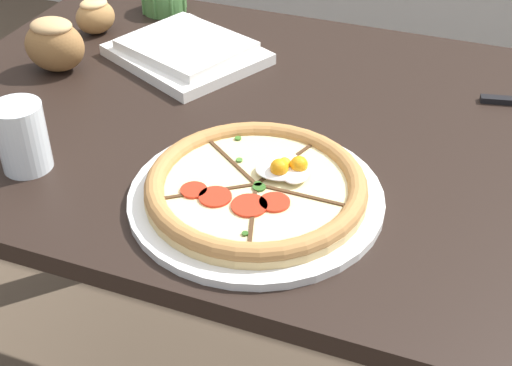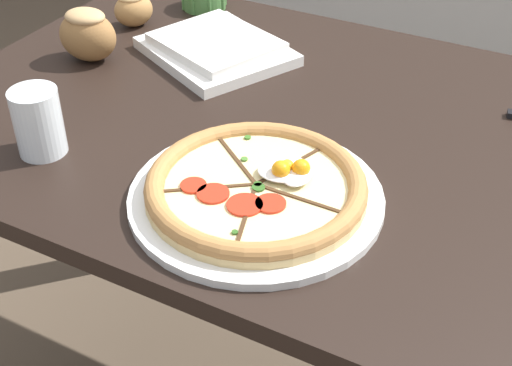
{
  "view_description": "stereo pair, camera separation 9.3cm",
  "coord_description": "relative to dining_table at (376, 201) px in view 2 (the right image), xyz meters",
  "views": [
    {
      "loc": [
        0.16,
        -0.91,
        1.35
      ],
      "look_at": [
        -0.1,
        -0.21,
        0.79
      ],
      "focal_mm": 50.0,
      "sensor_mm": 36.0,
      "label": 1
    },
    {
      "loc": [
        0.25,
        -0.87,
        1.35
      ],
      "look_at": [
        -0.1,
        -0.21,
        0.79
      ],
      "focal_mm": 50.0,
      "sensor_mm": 36.0,
      "label": 2
    }
  ],
  "objects": [
    {
      "name": "water_glass",
      "position": [
        -0.44,
        -0.25,
        0.15
      ],
      "size": [
        0.07,
        0.07,
        0.1
      ],
      "color": "white",
      "rests_on": "dining_table"
    },
    {
      "name": "pizza",
      "position": [
        -0.1,
        -0.21,
        0.12
      ],
      "size": [
        0.34,
        0.34,
        0.05
      ],
      "color": "white",
      "rests_on": "dining_table"
    },
    {
      "name": "bread_piece_near",
      "position": [
        -0.57,
        0.02,
        0.15
      ],
      "size": [
        0.11,
        0.09,
        0.1
      ],
      "rotation": [
        0.0,
        0.0,
        0.13
      ],
      "color": "olive",
      "rests_on": "dining_table"
    },
    {
      "name": "dining_table",
      "position": [
        0.0,
        0.0,
        0.0
      ],
      "size": [
        1.48,
        0.8,
        0.76
      ],
      "color": "black",
      "rests_on": "ground_plane"
    },
    {
      "name": "napkin_folded",
      "position": [
        -0.37,
        0.14,
        0.12
      ],
      "size": [
        0.31,
        0.3,
        0.04
      ],
      "rotation": [
        0.0,
        0.0,
        -0.46
      ],
      "color": "silver",
      "rests_on": "dining_table"
    },
    {
      "name": "bread_piece_mid",
      "position": [
        -0.58,
        0.18,
        0.14
      ],
      "size": [
        0.09,
        0.1,
        0.07
      ],
      "rotation": [
        0.0,
        0.0,
        0.93
      ],
      "color": "#B27F47",
      "rests_on": "dining_table"
    }
  ]
}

